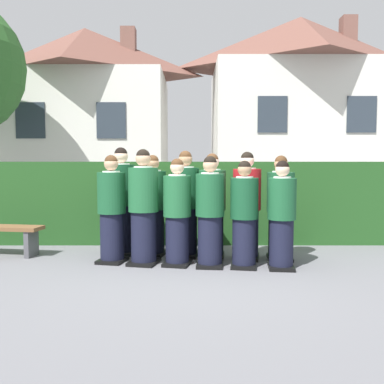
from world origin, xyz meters
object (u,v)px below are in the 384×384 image
(student_front_row_1, at_px, (143,210))
(student_rear_row_1, at_px, (152,208))
(student_rear_row_0, at_px, (121,203))
(student_front_row_4, at_px, (243,217))
(student_front_row_3, at_px, (209,214))
(student_front_row_0, at_px, (111,211))
(student_front_row_5, at_px, (281,218))
(student_rear_row_2, at_px, (185,206))
(student_rear_row_3, at_px, (211,208))
(student_in_red_blazer, at_px, (246,208))
(student_rear_row_5, at_px, (280,210))
(student_front_row_2, at_px, (177,215))

(student_front_row_1, relative_size, student_rear_row_1, 1.05)
(student_rear_row_0, bearing_deg, student_front_row_4, -24.82)
(student_front_row_3, distance_m, student_front_row_4, 0.49)
(student_front_row_0, distance_m, student_front_row_4, 1.97)
(student_front_row_4, distance_m, student_front_row_5, 0.52)
(student_front_row_0, relative_size, student_front_row_4, 1.06)
(student_front_row_3, xyz_separation_m, student_rear_row_0, (-1.40, 0.83, 0.07))
(student_front_row_0, bearing_deg, student_rear_row_0, 84.68)
(student_front_row_1, xyz_separation_m, student_rear_row_2, (0.61, 0.51, -0.01))
(student_front_row_5, xyz_separation_m, student_rear_row_2, (-1.36, 0.79, 0.08))
(student_front_row_3, bearing_deg, student_rear_row_3, 84.36)
(student_front_row_4, xyz_separation_m, student_in_red_blazer, (0.11, 0.54, 0.07))
(student_rear_row_1, xyz_separation_m, student_rear_row_5, (1.98, -0.31, -0.01))
(student_rear_row_3, xyz_separation_m, student_rear_row_5, (1.04, -0.14, -0.02))
(student_front_row_3, distance_m, student_rear_row_5, 1.18)
(student_front_row_2, relative_size, student_front_row_3, 0.98)
(student_rear_row_2, xyz_separation_m, student_rear_row_3, (0.42, -0.09, -0.02))
(student_front_row_2, distance_m, student_front_row_5, 1.49)
(student_rear_row_3, relative_size, student_rear_row_5, 1.02)
(student_front_row_0, xyz_separation_m, student_rear_row_3, (1.51, 0.31, 0.02))
(student_front_row_0, xyz_separation_m, student_in_red_blazer, (2.05, 0.23, 0.03))
(student_front_row_1, bearing_deg, student_front_row_3, -8.59)
(student_front_row_5, relative_size, student_rear_row_1, 0.94)
(student_rear_row_0, relative_size, student_rear_row_5, 1.08)
(student_front_row_5, bearing_deg, student_rear_row_0, 158.34)
(student_front_row_0, relative_size, student_front_row_1, 0.95)
(student_front_row_3, bearing_deg, student_front_row_2, 169.83)
(student_front_row_3, bearing_deg, student_front_row_1, 171.41)
(student_front_row_0, relative_size, student_rear_row_3, 0.98)
(student_front_row_1, height_order, student_rear_row_1, student_front_row_1)
(student_rear_row_3, bearing_deg, student_rear_row_5, -7.83)
(student_front_row_0, bearing_deg, student_in_red_blazer, 6.34)
(student_front_row_1, height_order, student_rear_row_0, student_rear_row_0)
(student_front_row_0, distance_m, student_rear_row_2, 1.17)
(student_rear_row_2, height_order, student_in_red_blazer, student_rear_row_2)
(student_rear_row_1, bearing_deg, student_rear_row_3, -10.09)
(student_front_row_2, height_order, student_rear_row_3, student_rear_row_3)
(student_rear_row_2, bearing_deg, student_rear_row_1, 171.10)
(student_front_row_0, xyz_separation_m, student_front_row_5, (2.46, -0.39, -0.04))
(student_front_row_3, xyz_separation_m, student_rear_row_1, (-0.88, 0.74, 0.01))
(student_rear_row_0, height_order, student_rear_row_5, student_rear_row_0)
(student_front_row_4, distance_m, student_rear_row_3, 0.76)
(student_rear_row_0, height_order, student_in_red_blazer, student_rear_row_0)
(student_front_row_0, xyz_separation_m, student_rear_row_0, (0.05, 0.56, 0.07))
(student_rear_row_0, relative_size, student_rear_row_3, 1.06)
(student_front_row_4, relative_size, student_in_red_blazer, 0.92)
(student_front_row_2, distance_m, student_in_red_blazer, 1.14)
(student_front_row_0, xyz_separation_m, student_front_row_2, (0.98, -0.18, -0.03))
(student_front_row_0, xyz_separation_m, student_front_row_3, (1.46, -0.26, -0.01))
(student_front_row_1, relative_size, student_front_row_5, 1.11)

